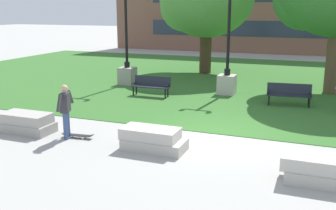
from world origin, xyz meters
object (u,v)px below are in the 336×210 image
(concrete_block_center, at_px, (26,123))
(park_bench_far_left, at_px, (289,93))
(concrete_block_left, at_px, (153,139))
(lamp_post_left, at_px, (227,73))
(skateboard, at_px, (78,135))
(lamp_post_right, at_px, (127,64))
(park_bench_near_left, at_px, (151,85))
(person_skateboarder, at_px, (66,108))
(concrete_block_right, at_px, (322,171))

(concrete_block_center, bearing_deg, park_bench_far_left, 41.47)
(concrete_block_left, xyz_separation_m, lamp_post_left, (0.31, 8.19, 0.71))
(concrete_block_left, bearing_deg, park_bench_far_left, 64.92)
(skateboard, bearing_deg, concrete_block_left, -2.61)
(lamp_post_left, bearing_deg, concrete_block_center, -120.70)
(concrete_block_left, distance_m, lamp_post_right, 10.15)
(lamp_post_right, bearing_deg, park_bench_near_left, -42.97)
(person_skateboarder, relative_size, park_bench_near_left, 0.95)
(concrete_block_right, height_order, lamp_post_left, lamp_post_left)
(concrete_block_right, xyz_separation_m, person_skateboarder, (-7.47, 0.62, 0.66))
(concrete_block_right, xyz_separation_m, park_bench_far_left, (-1.33, 7.56, 0.23))
(lamp_post_left, bearing_deg, concrete_block_left, -92.14)
(concrete_block_center, relative_size, lamp_post_left, 0.37)
(concrete_block_right, height_order, lamp_post_right, lamp_post_right)
(concrete_block_right, height_order, skateboard, concrete_block_right)
(concrete_block_center, distance_m, lamp_post_right, 8.71)
(person_skateboarder, distance_m, park_bench_near_left, 6.55)
(person_skateboarder, bearing_deg, park_bench_near_left, 89.58)
(concrete_block_center, distance_m, person_skateboarder, 1.76)
(person_skateboarder, distance_m, skateboard, 0.94)
(concrete_block_right, height_order, person_skateboarder, person_skateboarder)
(concrete_block_center, relative_size, park_bench_near_left, 1.00)
(person_skateboarder, relative_size, park_bench_far_left, 0.93)
(park_bench_far_left, xyz_separation_m, lamp_post_right, (-8.43, 1.78, 0.58))
(park_bench_far_left, bearing_deg, park_bench_near_left, -176.29)
(concrete_block_left, height_order, concrete_block_right, same)
(park_bench_near_left, bearing_deg, concrete_block_center, -104.51)
(concrete_block_center, distance_m, concrete_block_left, 4.53)
(skateboard, xyz_separation_m, lamp_post_right, (-2.58, 8.57, 1.03))
(concrete_block_center, height_order, concrete_block_right, same)
(lamp_post_left, bearing_deg, park_bench_near_left, -152.02)
(concrete_block_center, distance_m, park_bench_near_left, 6.69)
(concrete_block_center, distance_m, lamp_post_left, 9.51)
(lamp_post_right, height_order, lamp_post_left, lamp_post_right)
(skateboard, height_order, lamp_post_right, lamp_post_right)
(skateboard, bearing_deg, concrete_block_center, -177.71)
(concrete_block_left, distance_m, concrete_block_right, 4.61)
(person_skateboarder, distance_m, lamp_post_left, 8.83)
(concrete_block_right, xyz_separation_m, lamp_post_right, (-9.76, 9.34, 0.81))
(skateboard, bearing_deg, lamp_post_right, 106.73)
(park_bench_far_left, bearing_deg, lamp_post_right, 168.07)
(concrete_block_center, relative_size, lamp_post_right, 0.33)
(concrete_block_center, xyz_separation_m, concrete_block_left, (4.53, -0.04, 0.00))
(concrete_block_center, height_order, lamp_post_left, lamp_post_left)
(lamp_post_right, relative_size, lamp_post_left, 1.11)
(skateboard, relative_size, lamp_post_right, 0.19)
(person_skateboarder, bearing_deg, concrete_block_right, -4.77)
(lamp_post_right, bearing_deg, skateboard, -73.27)
(concrete_block_right, relative_size, lamp_post_right, 0.35)
(lamp_post_left, bearing_deg, concrete_block_right, -64.30)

